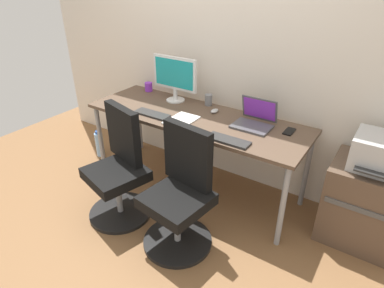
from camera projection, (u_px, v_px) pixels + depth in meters
The scene contains 18 objects.
ground_plane at pixel (195, 185), 3.28m from camera, with size 5.28×5.28×0.00m, color brown.
back_wall at pixel (221, 45), 2.96m from camera, with size 4.40×0.04×2.60m, color silver.
desk at pixel (195, 122), 2.94m from camera, with size 2.03×0.69×0.75m.
office_chair_left at pixel (120, 169), 2.75m from camera, with size 0.54×0.54×0.94m.
office_chair_right at pixel (181, 195), 2.45m from camera, with size 0.54×0.54×0.94m.
side_cabinet at pixel (366, 204), 2.50m from camera, with size 0.58×0.49×0.66m.
printer at pixel (382, 154), 2.29m from camera, with size 0.38×0.40×0.24m.
water_bottle_on_floor at pixel (100, 144), 3.73m from camera, with size 0.09×0.09×0.31m.
desktop_monitor at pixel (175, 76), 3.12m from camera, with size 0.48×0.18×0.43m.
open_laptop at pixel (255, 119), 2.71m from camera, with size 0.31×0.28×0.22m.
keyboard_by_monitor at pixel (152, 114), 2.93m from camera, with size 0.34×0.12×0.02m, color #2D2D2D.
keyboard_by_laptop at pixel (228, 140), 2.49m from camera, with size 0.34×0.12×0.02m, color #2D2D2D.
mouse_by_monitor at pixel (190, 129), 2.64m from camera, with size 0.06×0.10×0.03m, color #515156.
mouse_by_laptop at pixel (214, 111), 2.97m from camera, with size 0.06×0.10×0.03m, color #B7B7B7.
coffee_mug at pixel (149, 87), 3.47m from camera, with size 0.08×0.08×0.09m, color purple.
pen_cup at pixel (209, 100), 3.11m from camera, with size 0.07×0.07×0.10m, color slate.
phone_near_laptop at pixel (289, 131), 2.63m from camera, with size 0.07×0.14×0.01m, color black.
paper_pile at pixel (181, 120), 2.82m from camera, with size 0.21×0.30×0.01m, color white.
Camera 1 is at (1.47, -2.24, 1.93)m, focal length 30.70 mm.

